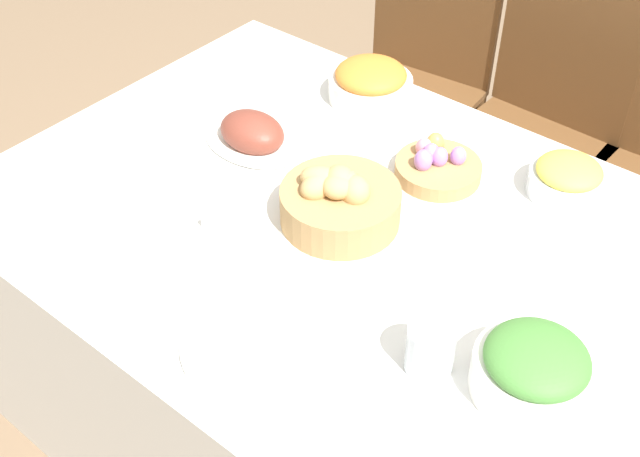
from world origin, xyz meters
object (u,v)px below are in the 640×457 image
fork (193,304)px  chair_far_left (414,69)px  ham_platter (252,134)px  green_salad_bowl (534,369)px  butter_dish (234,225)px  spoon (339,401)px  bread_basket (339,201)px  dinner_plate (256,345)px  chair_far_center (538,118)px  drinking_cup (430,348)px  egg_basket (437,165)px  knife (325,392)px  carrot_bowl (371,82)px  pineapple_bowl (568,178)px

fork → chair_far_left: bearing=108.6°
ham_platter → green_salad_bowl: green_salad_bowl is taller
butter_dish → spoon: bearing=-24.9°
bread_basket → fork: size_ratio=1.29×
bread_basket → dinner_plate: size_ratio=0.94×
chair_far_center → fork: bearing=-92.1°
green_salad_bowl → bread_basket: bearing=165.3°
chair_far_center → dinner_plate: (0.08, -1.26, 0.21)m
chair_far_center → drinking_cup: size_ratio=10.61×
chair_far_left → bread_basket: chair_far_left is taller
egg_basket → butter_dish: 0.47m
drinking_cup → knife: bearing=-123.3°
chair_far_center → green_salad_bowl: bearing=-63.3°
dinner_plate → butter_dish: 0.31m
bread_basket → ham_platter: bearing=164.6°
carrot_bowl → knife: bearing=-58.0°
pineapple_bowl → fork: pineapple_bowl is taller
egg_basket → spoon: 0.65m
green_salad_bowl → dinner_plate: (-0.41, -0.22, -0.05)m
egg_basket → dinner_plate: size_ratio=0.72×
fork → spoon: same height
egg_basket → green_salad_bowl: size_ratio=0.94×
chair_far_center → knife: size_ratio=5.26×
green_salad_bowl → knife: green_salad_bowl is taller
egg_basket → drinking_cup: (0.28, -0.46, 0.02)m
chair_far_left → carrot_bowl: bearing=-75.5°
pineapple_bowl → carrot_bowl: 0.55m
bread_basket → chair_far_center: bearing=88.7°
egg_basket → ham_platter: egg_basket is taller
butter_dish → knife: bearing=-26.5°
knife → chair_far_left: bearing=120.8°
ham_platter → dinner_plate: ham_platter is taller
green_salad_bowl → spoon: 0.32m
egg_basket → fork: 0.63m
knife → fork: bearing=-176.9°
green_salad_bowl → knife: size_ratio=1.06×
chair_far_left → spoon: size_ratio=5.26×
bread_basket → ham_platter: 0.34m
green_salad_bowl → knife: 0.34m
dinner_plate → butter_dish: (-0.24, 0.20, 0.01)m
chair_far_left → spoon: (0.69, -1.26, 0.20)m
chair_far_left → green_salad_bowl: chair_far_left is taller
ham_platter → knife: 0.73m
green_salad_bowl → fork: 0.61m
carrot_bowl → knife: size_ratio=1.09×
chair_far_left → chair_far_center: bearing=-5.7°
chair_far_left → drinking_cup: size_ratio=10.61×
bread_basket → spoon: (0.28, -0.36, -0.05)m
chair_far_center → ham_platter: 0.92m
green_salad_bowl → egg_basket: bearing=138.3°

